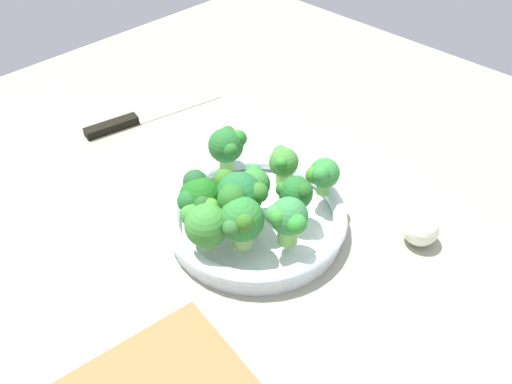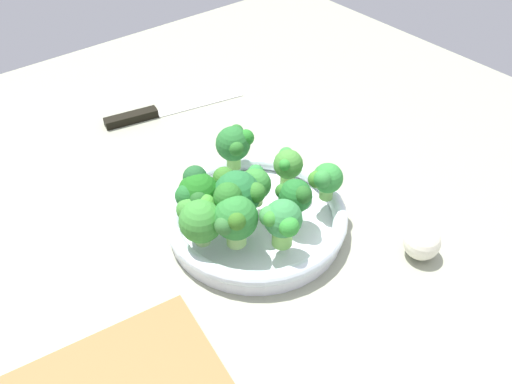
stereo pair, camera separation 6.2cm
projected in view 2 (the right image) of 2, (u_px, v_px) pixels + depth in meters
The scene contains 14 objects.
ground_plane at pixel (260, 213), 80.29cm from camera, with size 130.00×130.00×2.50cm, color gray.
bowl at pixel (256, 218), 74.88cm from camera, with size 25.45×25.45×3.74cm.
broccoli_floret_0 at pixel (236, 193), 68.90cm from camera, with size 7.19×7.61×7.76cm.
broccoli_floret_1 at pixel (296, 196), 70.44cm from camera, with size 4.59×4.99×5.76cm.
broccoli_floret_2 at pixel (198, 193), 68.92cm from camera, with size 6.01×6.09×7.57cm.
broccoli_floret_3 at pixel (235, 220), 65.77cm from camera, with size 6.23×5.66×7.26cm.
broccoli_floret_4 at pixel (255, 183), 72.43cm from camera, with size 4.92×4.40×5.59cm.
broccoli_floret_5 at pixel (288, 165), 75.30cm from camera, with size 4.23×4.62×5.84cm.
broccoli_floret_6 at pixel (326, 179), 72.98cm from camera, with size 4.94×4.23×5.64cm.
broccoli_floret_7 at pixel (200, 219), 66.74cm from camera, with size 5.63×6.77×6.47cm.
broccoli_floret_8 at pixel (281, 221), 65.78cm from camera, with size 5.23×5.58×6.82cm.
broccoli_floret_9 at pixel (236, 143), 78.03cm from camera, with size 5.14×5.56×6.86cm.
knife at pixel (157, 112), 98.19cm from camera, with size 26.54×7.66×1.50cm.
garlic_bulb at pixel (422, 242), 70.61cm from camera, with size 4.89×4.89×4.89cm, color white.
Camera 2 is at (37.20, 45.38, 53.65)cm, focal length 37.53 mm.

